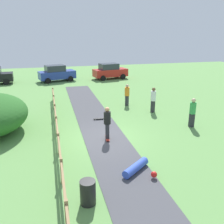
{
  "coord_description": "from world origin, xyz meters",
  "views": [
    {
      "loc": [
        -2.79,
        -12.66,
        5.82
      ],
      "look_at": [
        0.81,
        1.51,
        1.0
      ],
      "focal_mm": 39.86,
      "sensor_mm": 36.0,
      "label": 1
    }
  ],
  "objects_px": {
    "bystander_green": "(193,111)",
    "skateboard_loose": "(99,119)",
    "trash_bin": "(88,192)",
    "skater_riding": "(107,122)",
    "bystander_orange": "(127,94)",
    "parked_car_blue": "(57,73)",
    "bystander_white": "(153,99)",
    "parked_car_red": "(110,71)",
    "skater_fallen": "(137,168)"
  },
  "relations": [
    {
      "from": "skater_riding",
      "to": "bystander_white",
      "type": "xyz_separation_m",
      "value": [
        4.41,
        3.99,
        -0.04
      ]
    },
    {
      "from": "skater_fallen",
      "to": "parked_car_blue",
      "type": "bearing_deg",
      "value": 96.66
    },
    {
      "from": "trash_bin",
      "to": "bystander_orange",
      "type": "xyz_separation_m",
      "value": [
        4.95,
        11.2,
        0.51
      ]
    },
    {
      "from": "trash_bin",
      "to": "bystander_green",
      "type": "xyz_separation_m",
      "value": [
        7.49,
        5.69,
        0.58
      ]
    },
    {
      "from": "bystander_orange",
      "to": "bystander_green",
      "type": "relative_size",
      "value": 0.93
    },
    {
      "from": "skateboard_loose",
      "to": "parked_car_blue",
      "type": "relative_size",
      "value": 0.18
    },
    {
      "from": "skater_riding",
      "to": "skater_fallen",
      "type": "bearing_deg",
      "value": -82.53
    },
    {
      "from": "parked_car_blue",
      "to": "skater_fallen",
      "type": "bearing_deg",
      "value": -83.34
    },
    {
      "from": "parked_car_red",
      "to": "skater_fallen",
      "type": "bearing_deg",
      "value": -100.69
    },
    {
      "from": "parked_car_blue",
      "to": "parked_car_red",
      "type": "bearing_deg",
      "value": 0.03
    },
    {
      "from": "skater_riding",
      "to": "parked_car_red",
      "type": "xyz_separation_m",
      "value": [
        4.51,
        17.8,
        -0.11
      ]
    },
    {
      "from": "skater_fallen",
      "to": "parked_car_blue",
      "type": "distance_m",
      "value": 21.54
    },
    {
      "from": "bystander_white",
      "to": "parked_car_red",
      "type": "height_order",
      "value": "parked_car_red"
    },
    {
      "from": "bystander_orange",
      "to": "parked_car_blue",
      "type": "bearing_deg",
      "value": 113.55
    },
    {
      "from": "skater_riding",
      "to": "bystander_green",
      "type": "bearing_deg",
      "value": 6.26
    },
    {
      "from": "bystander_orange",
      "to": "trash_bin",
      "type": "bearing_deg",
      "value": -113.87
    },
    {
      "from": "parked_car_blue",
      "to": "parked_car_red",
      "type": "height_order",
      "value": "same"
    },
    {
      "from": "skater_riding",
      "to": "parked_car_red",
      "type": "relative_size",
      "value": 0.42
    },
    {
      "from": "skateboard_loose",
      "to": "parked_car_blue",
      "type": "bearing_deg",
      "value": 98.78
    },
    {
      "from": "bystander_white",
      "to": "bystander_green",
      "type": "distance_m",
      "value": 3.58
    },
    {
      "from": "parked_car_red",
      "to": "bystander_white",
      "type": "bearing_deg",
      "value": -90.39
    },
    {
      "from": "parked_car_blue",
      "to": "parked_car_red",
      "type": "xyz_separation_m",
      "value": [
        6.53,
        0.0,
        0.0
      ]
    },
    {
      "from": "parked_car_red",
      "to": "bystander_green",
      "type": "bearing_deg",
      "value": -86.36
    },
    {
      "from": "bystander_orange",
      "to": "bystander_green",
      "type": "bearing_deg",
      "value": -65.27
    },
    {
      "from": "skater_fallen",
      "to": "bystander_green",
      "type": "height_order",
      "value": "bystander_green"
    },
    {
      "from": "bystander_orange",
      "to": "parked_car_blue",
      "type": "relative_size",
      "value": 0.39
    },
    {
      "from": "skateboard_loose",
      "to": "bystander_orange",
      "type": "xyz_separation_m",
      "value": [
        2.85,
        2.83,
        0.87
      ]
    },
    {
      "from": "skater_riding",
      "to": "bystander_green",
      "type": "height_order",
      "value": "skater_riding"
    },
    {
      "from": "skateboard_loose",
      "to": "bystander_orange",
      "type": "distance_m",
      "value": 4.11
    },
    {
      "from": "skateboard_loose",
      "to": "skater_fallen",
      "type": "bearing_deg",
      "value": -87.87
    },
    {
      "from": "trash_bin",
      "to": "skater_riding",
      "type": "relative_size",
      "value": 0.48
    },
    {
      "from": "trash_bin",
      "to": "bystander_green",
      "type": "distance_m",
      "value": 9.42
    },
    {
      "from": "trash_bin",
      "to": "bystander_white",
      "type": "distance_m",
      "value": 11.06
    },
    {
      "from": "bystander_white",
      "to": "parked_car_red",
      "type": "distance_m",
      "value": 13.81
    },
    {
      "from": "trash_bin",
      "to": "skater_riding",
      "type": "height_order",
      "value": "skater_riding"
    },
    {
      "from": "bystander_orange",
      "to": "bystander_white",
      "type": "xyz_separation_m",
      "value": [
        1.35,
        -2.12,
        0.08
      ]
    },
    {
      "from": "trash_bin",
      "to": "parked_car_blue",
      "type": "relative_size",
      "value": 0.2
    },
    {
      "from": "skater_fallen",
      "to": "bystander_white",
      "type": "distance_m",
      "value": 8.58
    },
    {
      "from": "skateboard_loose",
      "to": "bystander_white",
      "type": "height_order",
      "value": "bystander_white"
    },
    {
      "from": "bystander_green",
      "to": "skateboard_loose",
      "type": "bearing_deg",
      "value": 153.63
    },
    {
      "from": "trash_bin",
      "to": "skateboard_loose",
      "type": "xyz_separation_m",
      "value": [
        2.1,
        8.36,
        -0.36
      ]
    },
    {
      "from": "skater_fallen",
      "to": "bystander_green",
      "type": "distance_m",
      "value": 6.68
    },
    {
      "from": "bystander_green",
      "to": "trash_bin",
      "type": "bearing_deg",
      "value": -142.75
    },
    {
      "from": "skater_riding",
      "to": "bystander_white",
      "type": "height_order",
      "value": "skater_riding"
    },
    {
      "from": "trash_bin",
      "to": "bystander_green",
      "type": "bearing_deg",
      "value": 37.25
    },
    {
      "from": "bystander_orange",
      "to": "parked_car_red",
      "type": "xyz_separation_m",
      "value": [
        1.44,
        11.68,
        0.0
      ]
    },
    {
      "from": "bystander_white",
      "to": "parked_car_red",
      "type": "relative_size",
      "value": 0.42
    },
    {
      "from": "bystander_orange",
      "to": "bystander_green",
      "type": "distance_m",
      "value": 6.06
    },
    {
      "from": "parked_car_red",
      "to": "trash_bin",
      "type": "bearing_deg",
      "value": -105.62
    },
    {
      "from": "skateboard_loose",
      "to": "bystander_green",
      "type": "relative_size",
      "value": 0.44
    }
  ]
}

